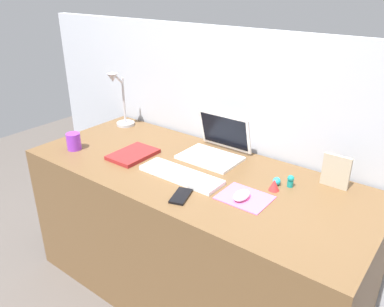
{
  "coord_description": "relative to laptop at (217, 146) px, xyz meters",
  "views": [
    {
      "loc": [
        0.99,
        -1.3,
        1.58
      ],
      "look_at": [
        -0.0,
        0.0,
        0.83
      ],
      "focal_mm": 35.93,
      "sensor_mm": 36.0,
      "label": 1
    }
  ],
  "objects": [
    {
      "name": "ground_plane",
      "position": [
        0.01,
        -0.22,
        -0.79
      ],
      "size": [
        6.0,
        6.0,
        0.0
      ],
      "primitive_type": "plane",
      "color": "#59514C"
    },
    {
      "name": "back_wall",
      "position": [
        0.01,
        0.18,
        -0.11
      ],
      "size": [
        2.91,
        0.05,
        1.36
      ],
      "primitive_type": "cube",
      "color": "#B2B7C1",
      "rests_on": "ground_plane"
    },
    {
      "name": "desk",
      "position": [
        0.01,
        -0.22,
        -0.42
      ],
      "size": [
        1.71,
        0.71,
        0.74
      ],
      "primitive_type": "cube",
      "color": "brown",
      "rests_on": "ground_plane"
    },
    {
      "name": "laptop",
      "position": [
        0.0,
        0.0,
        0.0
      ],
      "size": [
        0.3,
        0.27,
        0.21
      ],
      "color": "white",
      "rests_on": "desk"
    },
    {
      "name": "keyboard",
      "position": [
        0.0,
        -0.3,
        -0.04
      ],
      "size": [
        0.41,
        0.13,
        0.02
      ],
      "primitive_type": "cube",
      "color": "white",
      "rests_on": "desk"
    },
    {
      "name": "mousepad",
      "position": [
        0.33,
        -0.28,
        -0.05
      ],
      "size": [
        0.21,
        0.17,
        0.0
      ],
      "primitive_type": "cube",
      "color": "pink",
      "rests_on": "desk"
    },
    {
      "name": "mouse",
      "position": [
        0.33,
        -0.3,
        -0.03
      ],
      "size": [
        0.06,
        0.1,
        0.03
      ],
      "primitive_type": "ellipsoid",
      "color": "white",
      "rests_on": "mousepad"
    },
    {
      "name": "cell_phone",
      "position": [
        0.12,
        -0.44,
        -0.05
      ],
      "size": [
        0.1,
        0.14,
        0.01
      ],
      "primitive_type": "cube",
      "rotation": [
        0.0,
        0.0,
        0.32
      ],
      "color": "black",
      "rests_on": "desk"
    },
    {
      "name": "desk_lamp",
      "position": [
        -0.71,
        -0.0,
        0.11
      ],
      "size": [
        0.11,
        0.16,
        0.35
      ],
      "color": "#B7B7BC",
      "rests_on": "desk"
    },
    {
      "name": "notebook_pad",
      "position": [
        -0.34,
        -0.27,
        -0.04
      ],
      "size": [
        0.17,
        0.24,
        0.02
      ],
      "primitive_type": "cube",
      "rotation": [
        0.0,
        0.0,
        0.01
      ],
      "color": "maroon",
      "rests_on": "desk"
    },
    {
      "name": "picture_frame",
      "position": [
        0.6,
        0.04,
        0.02
      ],
      "size": [
        0.12,
        0.02,
        0.15
      ],
      "primitive_type": "cube",
      "color": "#B2A58C",
      "rests_on": "desk"
    },
    {
      "name": "coffee_mug",
      "position": [
        -0.65,
        -0.4,
        -0.01
      ],
      "size": [
        0.07,
        0.07,
        0.09
      ],
      "primitive_type": "cylinder",
      "color": "purple",
      "rests_on": "desk"
    },
    {
      "name": "toy_figurine_teal",
      "position": [
        0.44,
        -0.07,
        -0.02
      ],
      "size": [
        0.03,
        0.03,
        0.06
      ],
      "color": "teal",
      "rests_on": "desk"
    },
    {
      "name": "toy_figurine_cyan",
      "position": [
        0.39,
        -0.1,
        -0.03
      ],
      "size": [
        0.03,
        0.03,
        0.04
      ],
      "primitive_type": "ellipsoid",
      "color": "#28B7CC",
      "rests_on": "desk"
    },
    {
      "name": "toy_figurine_red",
      "position": [
        0.4,
        -0.15,
        -0.03
      ],
      "size": [
        0.05,
        0.05,
        0.05
      ],
      "primitive_type": "cone",
      "color": "red",
      "rests_on": "desk"
    }
  ]
}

